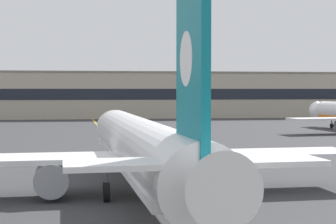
% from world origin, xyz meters
% --- Properties ---
extents(taxiway_centreline, '(5.23, 179.94, 0.01)m').
position_xyz_m(taxiway_centreline, '(0.00, 30.00, 0.00)').
color(taxiway_centreline, yellow).
rests_on(taxiway_centreline, ground).
extents(airliner_foreground, '(32.18, 41.50, 11.65)m').
position_xyz_m(airliner_foreground, '(-0.44, 13.70, 3.37)').
color(airliner_foreground, white).
rests_on(airliner_foreground, ground).
extents(safety_cone_by_nose_gear, '(0.44, 0.44, 0.55)m').
position_xyz_m(safety_cone_by_nose_gear, '(1.60, 30.68, 0.26)').
color(safety_cone_by_nose_gear, orange).
rests_on(safety_cone_by_nose_gear, ground).
extents(terminal_building, '(136.02, 12.40, 12.32)m').
position_xyz_m(terminal_building, '(4.16, 125.99, 6.17)').
color(terminal_building, '#B2A893').
rests_on(terminal_building, ground).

